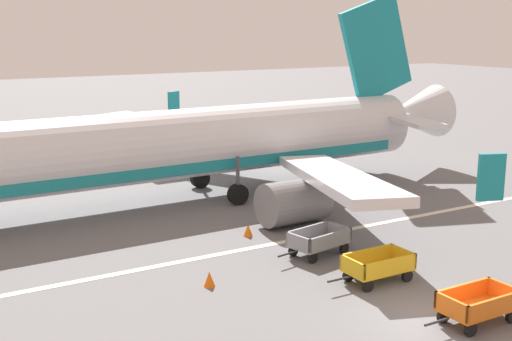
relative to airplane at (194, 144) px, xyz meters
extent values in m
plane|color=slate|center=(-0.04, -17.86, -3.05)|extent=(220.00, 220.00, 0.00)
cube|color=silver|center=(-0.04, -8.70, -3.05)|extent=(120.00, 0.36, 0.01)
cylinder|color=silver|center=(-1.03, -0.02, 0.10)|extent=(30.07, 4.37, 3.70)
cube|color=teal|center=(-1.03, -0.02, -0.92)|extent=(27.07, 4.12, 0.56)
cone|color=silver|center=(16.11, 0.36, 0.60)|extent=(4.58, 3.61, 3.52)
cube|color=silver|center=(3.28, -8.28, -0.57)|extent=(7.03, 13.08, 1.35)
cube|color=teal|center=(6.05, -14.72, 0.38)|extent=(1.10, 0.58, 1.90)
cylinder|color=gray|center=(2.02, -6.75, -1.92)|extent=(3.25, 2.17, 2.10)
cube|color=silver|center=(2.91, 8.42, -0.57)|extent=(7.53, 12.97, 1.35)
cube|color=teal|center=(5.39, 14.97, 0.38)|extent=(1.09, 0.62, 1.90)
cylinder|color=gray|center=(1.71, 6.83, -1.92)|extent=(3.25, 2.17, 2.10)
cube|color=teal|center=(12.77, 0.28, 4.85)|extent=(5.98, 0.49, 6.88)
cube|color=silver|center=(13.04, -2.91, 0.70)|extent=(3.22, 5.50, 0.24)
cube|color=silver|center=(12.89, 3.49, 0.70)|extent=(3.42, 5.50, 0.24)
cylinder|color=#4C4C51|center=(1.52, -2.17, -1.48)|extent=(0.20, 0.20, 2.04)
cylinder|color=black|center=(1.52, -2.17, -2.50)|extent=(1.11, 0.47, 1.10)
cylinder|color=#4C4C51|center=(1.42, 2.23, -1.48)|extent=(0.20, 0.20, 2.04)
cylinder|color=black|center=(1.42, 2.23, -2.50)|extent=(1.11, 0.47, 1.10)
cube|color=orange|center=(1.16, -18.64, -2.57)|extent=(2.50, 1.40, 0.08)
cube|color=orange|center=(1.16, -19.29, -2.26)|extent=(2.50, 0.10, 0.55)
cube|color=orange|center=(1.17, -17.99, -2.26)|extent=(2.50, 0.10, 0.55)
cube|color=orange|center=(-0.04, -18.63, -2.26)|extent=(0.10, 1.40, 0.55)
cube|color=orange|center=(2.36, -18.64, -2.26)|extent=(0.10, 1.40, 0.55)
cylinder|color=#2D2D33|center=(-0.64, -18.63, -2.61)|extent=(1.00, 0.08, 0.08)
cylinder|color=black|center=(0.23, -19.19, -2.83)|extent=(0.44, 0.16, 0.44)
cylinder|color=black|center=(0.23, -18.07, -2.83)|extent=(0.44, 0.16, 0.44)
cylinder|color=black|center=(2.10, -19.20, -2.83)|extent=(0.44, 0.16, 0.44)
cylinder|color=black|center=(2.10, -18.08, -2.83)|extent=(0.44, 0.16, 0.44)
cube|color=gold|center=(0.72, -14.33, -2.57)|extent=(2.50, 1.41, 0.08)
cube|color=gold|center=(0.72, -14.98, -2.26)|extent=(2.50, 0.11, 0.55)
cube|color=gold|center=(0.72, -13.68, -2.26)|extent=(2.50, 0.11, 0.55)
cube|color=gold|center=(-0.48, -14.33, -2.26)|extent=(0.10, 1.40, 0.55)
cube|color=gold|center=(1.92, -14.33, -2.26)|extent=(0.10, 1.40, 0.55)
cylinder|color=#2D2D33|center=(-1.08, -14.32, -2.61)|extent=(1.00, 0.08, 0.08)
cylinder|color=black|center=(-0.22, -14.89, -2.83)|extent=(0.44, 0.16, 0.44)
cylinder|color=black|center=(-0.22, -13.77, -2.83)|extent=(0.44, 0.16, 0.44)
cylinder|color=black|center=(1.66, -14.89, -2.83)|extent=(0.44, 0.16, 0.44)
cylinder|color=black|center=(1.66, -13.77, -2.83)|extent=(0.44, 0.16, 0.44)
cube|color=gray|center=(0.58, -10.79, -2.57)|extent=(2.71, 1.83, 0.08)
cube|color=gray|center=(0.70, -11.43, -2.26)|extent=(2.48, 0.55, 0.55)
cube|color=gray|center=(0.47, -10.15, -2.26)|extent=(2.48, 0.55, 0.55)
cube|color=gray|center=(-0.60, -11.01, -2.26)|extent=(0.35, 1.39, 0.55)
cube|color=gray|center=(1.76, -10.57, -2.26)|extent=(0.35, 1.39, 0.55)
cylinder|color=#2D2D33|center=(-1.19, -11.12, -2.61)|extent=(1.00, 0.26, 0.08)
cylinder|color=black|center=(-0.24, -11.51, -2.83)|extent=(0.46, 0.24, 0.44)
cylinder|color=black|center=(-0.44, -10.41, -2.83)|extent=(0.46, 0.24, 0.44)
cylinder|color=black|center=(1.61, -11.17, -2.83)|extent=(0.46, 0.24, 0.44)
cylinder|color=black|center=(1.40, -10.07, -2.83)|extent=(0.46, 0.24, 0.44)
cone|color=orange|center=(6.53, -6.07, -2.75)|extent=(0.46, 0.46, 0.60)
cone|color=orange|center=(-4.89, -11.59, -2.77)|extent=(0.43, 0.43, 0.57)
cone|color=orange|center=(-0.73, -7.17, -2.77)|extent=(0.43, 0.43, 0.56)
camera|label=1|loc=(-14.96, -32.06, 6.25)|focal=46.62mm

